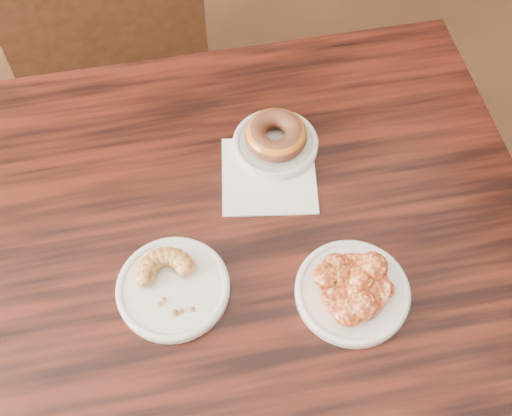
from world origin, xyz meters
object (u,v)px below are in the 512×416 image
object	(u,v)px
cruller_fragment	(172,283)
chair_far	(98,28)
glazed_donut	(276,135)
apple_fritter	(354,286)
cafe_table	(268,330)

from	to	relation	value
cruller_fragment	chair_far	bearing A→B (deg)	91.35
glazed_donut	cruller_fragment	world-z (taller)	glazed_donut
chair_far	apple_fritter	distance (m)	1.12
apple_fritter	cafe_table	bearing A→B (deg)	128.48
cafe_table	chair_far	xyz separation A→B (m)	(-0.19, 0.92, 0.08)
apple_fritter	cruller_fragment	world-z (taller)	apple_fritter
apple_fritter	cruller_fragment	xyz separation A→B (m)	(-0.26, 0.09, -0.00)
cafe_table	chair_far	world-z (taller)	chair_far
glazed_donut	cruller_fragment	size ratio (longest dim) A/B	1.03
chair_far	cafe_table	bearing A→B (deg)	95.28
cafe_table	chair_far	distance (m)	0.94
apple_fritter	glazed_donut	bearing A→B (deg)	95.06
chair_far	cruller_fragment	world-z (taller)	chair_far
apple_fritter	chair_far	bearing A→B (deg)	105.32
glazed_donut	chair_far	bearing A→B (deg)	109.31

